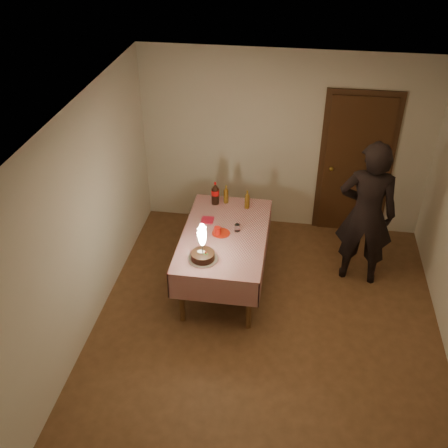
{
  "coord_description": "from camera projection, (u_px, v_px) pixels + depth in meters",
  "views": [
    {
      "loc": [
        0.17,
        -4.42,
        4.43
      ],
      "look_at": [
        -0.6,
        0.67,
        0.95
      ],
      "focal_mm": 42.0,
      "sensor_mm": 36.0,
      "label": 1
    }
  ],
  "objects": [
    {
      "name": "amber_bottle_right",
      "position": [
        247.0,
        200.0,
        6.76
      ],
      "size": [
        0.06,
        0.06,
        0.26
      ],
      "color": "#5E3E10",
      "rests_on": "dining_table"
    },
    {
      "name": "photographer",
      "position": [
        366.0,
        214.0,
        6.35
      ],
      "size": [
        0.75,
        0.54,
        1.94
      ],
      "color": "black",
      "rests_on": "ground"
    },
    {
      "name": "birthday_cake",
      "position": [
        203.0,
        250.0,
        5.86
      ],
      "size": [
        0.34,
        0.34,
        0.48
      ],
      "color": "white",
      "rests_on": "dining_table"
    },
    {
      "name": "dining_table",
      "position": [
        225.0,
        240.0,
        6.41
      ],
      "size": [
        1.02,
        1.72,
        0.78
      ],
      "color": "brown",
      "rests_on": "ground"
    },
    {
      "name": "red_plate",
      "position": [
        221.0,
        233.0,
        6.35
      ],
      "size": [
        0.22,
        0.22,
        0.01
      ],
      "primitive_type": "cylinder",
      "color": "red",
      "rests_on": "dining_table"
    },
    {
      "name": "ground",
      "position": [
        266.0,
        327.0,
        6.12
      ],
      "size": [
        4.0,
        4.5,
        0.01
      ],
      "primitive_type": "cube",
      "color": "brown",
      "rests_on": "ground"
    },
    {
      "name": "cola_bottle",
      "position": [
        215.0,
        193.0,
        6.83
      ],
      "size": [
        0.1,
        0.1,
        0.32
      ],
      "color": "black",
      "rests_on": "dining_table"
    },
    {
      "name": "clear_cup",
      "position": [
        237.0,
        228.0,
        6.37
      ],
      "size": [
        0.07,
        0.07,
        0.09
      ],
      "primitive_type": "cylinder",
      "color": "silver",
      "rests_on": "dining_table"
    },
    {
      "name": "amber_bottle_left",
      "position": [
        226.0,
        195.0,
        6.87
      ],
      "size": [
        0.06,
        0.06,
        0.26
      ],
      "color": "#5E3E10",
      "rests_on": "dining_table"
    },
    {
      "name": "red_cup",
      "position": [
        217.0,
        231.0,
        6.3
      ],
      "size": [
        0.08,
        0.08,
        0.1
      ],
      "primitive_type": "cylinder",
      "color": "red",
      "rests_on": "dining_table"
    },
    {
      "name": "room_shell",
      "position": [
        277.0,
        204.0,
        5.25
      ],
      "size": [
        4.04,
        4.54,
        2.62
      ],
      "color": "beige",
      "rests_on": "ground"
    },
    {
      "name": "napkin_stack",
      "position": [
        207.0,
        220.0,
        6.57
      ],
      "size": [
        0.15,
        0.15,
        0.02
      ],
      "primitive_type": "cube",
      "color": "#AF142B",
      "rests_on": "dining_table"
    }
  ]
}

